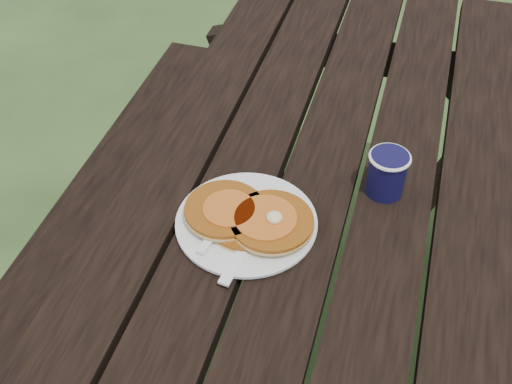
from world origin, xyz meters
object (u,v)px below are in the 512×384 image
(picnic_table, at_px, (304,310))
(pancake_stack, at_px, (249,217))
(plate, at_px, (246,223))
(coffee_cup, at_px, (387,171))

(picnic_table, distance_m, pancake_stack, 0.43)
(plate, bearing_deg, pancake_stack, -16.97)
(pancake_stack, xyz_separation_m, coffee_cup, (0.22, 0.16, 0.03))
(coffee_cup, bearing_deg, plate, -145.13)
(picnic_table, height_order, plate, plate)
(coffee_cup, bearing_deg, pancake_stack, -144.08)
(picnic_table, bearing_deg, pancake_stack, -129.58)
(picnic_table, xyz_separation_m, coffee_cup, (0.13, 0.05, 0.43))
(picnic_table, relative_size, plate, 7.07)
(plate, distance_m, coffee_cup, 0.29)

